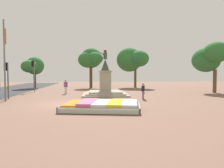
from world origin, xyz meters
TOP-DOWN VIEW (x-y plane):
  - ground_plane at (0.00, 0.00)m, footprint 81.27×81.27m
  - flower_planter at (3.18, -2.84)m, footprint 5.79×4.37m
  - statue_monument at (3.73, 6.68)m, footprint 5.04×5.04m
  - traffic_light_mid_block at (-5.89, 3.77)m, footprint 0.42×0.31m
  - traffic_light_far_corner at (-5.56, 11.46)m, footprint 0.41×0.30m
  - banner_pole at (-5.34, 2.01)m, footprint 0.14×0.60m
  - pedestrian_with_handbag at (7.25, 2.76)m, footprint 0.44×0.68m
  - pedestrian_near_planter at (-0.97, 8.59)m, footprint 0.50×0.39m
  - park_tree_far_left at (-7.68, 18.72)m, footprint 3.29×4.16m
  - park_tree_behind_statue at (8.79, 19.30)m, footprint 5.33×4.96m
  - park_tree_far_right at (1.74, 19.01)m, footprint 4.17×3.82m
  - park_tree_street_side at (17.06, 8.80)m, footprint 4.00×4.69m

SIDE VIEW (x-z plane):
  - ground_plane at x=0.00m, z-range 0.00..0.00m
  - flower_planter at x=3.18m, z-range -0.04..0.56m
  - pedestrian_with_handbag at x=7.25m, z-range 0.09..1.65m
  - statue_monument at x=3.73m, z-range -1.66..3.49m
  - pedestrian_near_planter at x=-0.97m, z-range 0.13..1.81m
  - traffic_light_mid_block at x=-5.89m, z-range 0.67..4.22m
  - traffic_light_far_corner at x=-5.56m, z-range 0.75..4.87m
  - park_tree_far_left at x=-7.68m, z-range 1.03..6.16m
  - banner_pole at x=-5.34m, z-range 0.16..7.41m
  - park_tree_street_side at x=17.06m, z-range 1.34..7.65m
  - park_tree_behind_statue at x=8.79m, z-range 1.36..8.16m
  - park_tree_far_right at x=1.74m, z-range 1.50..8.14m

